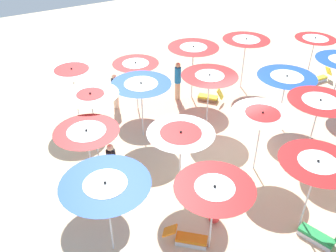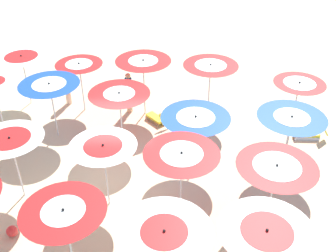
# 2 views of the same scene
# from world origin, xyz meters

# --- Properties ---
(ground) EXTENTS (42.59, 42.59, 0.04)m
(ground) POSITION_xyz_m (0.00, 0.00, -0.02)
(ground) COLOR beige
(beach_umbrella_0) EXTENTS (1.91, 1.91, 2.37)m
(beach_umbrella_0) POSITION_xyz_m (-6.63, -2.21, 2.14)
(beach_umbrella_0) COLOR silver
(beach_umbrella_0) RESTS_ON ground
(beach_umbrella_1) EXTENTS (2.19, 2.19, 2.51)m
(beach_umbrella_1) POSITION_xyz_m (-3.49, -3.54, 2.30)
(beach_umbrella_1) COLOR silver
(beach_umbrella_1) RESTS_ON ground
(beach_umbrella_2) EXTENTS (2.25, 2.25, 2.54)m
(beach_umbrella_2) POSITION_xyz_m (-0.83, -3.95, 2.29)
(beach_umbrella_2) COLOR silver
(beach_umbrella_2) RESTS_ON ground
(beach_umbrella_3) EXTENTS (1.95, 1.95, 2.25)m
(beach_umbrella_3) POSITION_xyz_m (1.82, -4.31, 2.00)
(beach_umbrella_3) COLOR silver
(beach_umbrella_3) RESTS_ON ground
(beach_umbrella_4) EXTENTS (2.25, 2.25, 2.33)m
(beach_umbrella_4) POSITION_xyz_m (4.34, -4.96, 2.10)
(beach_umbrella_4) COLOR silver
(beach_umbrella_4) RESTS_ON ground
(beach_umbrella_5) EXTENTS (2.25, 2.25, 2.32)m
(beach_umbrella_5) POSITION_xyz_m (-5.73, 0.00, 2.08)
(beach_umbrella_5) COLOR silver
(beach_umbrella_5) RESTS_ON ground
(beach_umbrella_6) EXTENTS (2.30, 2.30, 2.26)m
(beach_umbrella_6) POSITION_xyz_m (-2.64, -0.17, 2.05)
(beach_umbrella_6) COLOR silver
(beach_umbrella_6) RESTS_ON ground
(beach_umbrella_7) EXTENTS (2.21, 2.21, 2.33)m
(beach_umbrella_7) POSITION_xyz_m (-0.03, -1.67, 2.09)
(beach_umbrella_7) COLOR silver
(beach_umbrella_7) RESTS_ON ground
(beach_umbrella_8) EXTENTS (2.25, 2.25, 2.37)m
(beach_umbrella_8) POSITION_xyz_m (2.58, -2.35, 2.14)
(beach_umbrella_8) COLOR silver
(beach_umbrella_8) RESTS_ON ground
(beach_umbrella_10) EXTENTS (2.27, 2.27, 2.25)m
(beach_umbrella_10) POSITION_xyz_m (-4.67, 2.36, 1.99)
(beach_umbrella_10) COLOR silver
(beach_umbrella_10) RESTS_ON ground
(beach_umbrella_11) EXTENTS (2.21, 2.21, 2.35)m
(beach_umbrella_11) POSITION_xyz_m (-2.07, 1.87, 2.14)
(beach_umbrella_11) COLOR silver
(beach_umbrella_11) RESTS_ON ground
(beach_umbrella_12) EXTENTS (2.00, 2.00, 2.37)m
(beach_umbrella_12) POSITION_xyz_m (0.19, 1.47, 2.10)
(beach_umbrella_12) COLOR silver
(beach_umbrella_12) RESTS_ON ground
(beach_umbrella_13) EXTENTS (2.05, 2.05, 2.35)m
(beach_umbrella_13) POSITION_xyz_m (3.01, 1.02, 2.13)
(beach_umbrella_13) COLOR silver
(beach_umbrella_13) RESTS_ON ground
(beach_umbrella_15) EXTENTS (2.15, 2.15, 2.55)m
(beach_umbrella_15) POSITION_xyz_m (-3.77, 4.90, 2.29)
(beach_umbrella_15) COLOR silver
(beach_umbrella_15) RESTS_ON ground
(beach_umbrella_16) EXTENTS (2.28, 2.28, 2.24)m
(beach_umbrella_16) POSITION_xyz_m (-1.54, 4.60, 1.97)
(beach_umbrella_16) COLOR silver
(beach_umbrella_16) RESTS_ON ground
(beach_umbrella_17) EXTENTS (2.05, 2.05, 2.49)m
(beach_umbrella_17) POSITION_xyz_m (0.80, 4.14, 2.26)
(beach_umbrella_17) COLOR silver
(beach_umbrella_17) RESTS_ON ground
(lounger_0) EXTENTS (1.02, 1.12, 0.65)m
(lounger_0) POSITION_xyz_m (-1.34, -3.20, 0.21)
(lounger_0) COLOR olive
(lounger_0) RESTS_ON ground
(lounger_3) EXTENTS (1.28, 0.38, 0.70)m
(lounger_3) POSITION_xyz_m (-7.32, -1.92, 0.21)
(lounger_3) COLOR silver
(lounger_3) RESTS_ON ground
(beachgoer_0) EXTENTS (0.30, 0.30, 1.82)m
(beachgoer_0) POSITION_xyz_m (-0.16, -4.13, 0.96)
(beachgoer_0) COLOR #D8A87F
(beachgoer_0) RESTS_ON ground
(beachgoer_1) EXTENTS (0.30, 0.30, 1.65)m
(beachgoer_1) POSITION_xyz_m (2.61, -4.88, 0.86)
(beachgoer_1) COLOR beige
(beachgoer_1) RESTS_ON ground
(beach_ball) EXTENTS (0.33, 0.33, 0.33)m
(beach_ball) POSITION_xyz_m (2.88, 2.71, 0.17)
(beach_ball) COLOR red
(beach_ball) RESTS_ON ground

